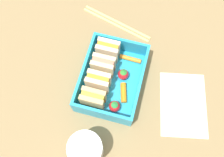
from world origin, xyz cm
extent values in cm
cube|color=olive|center=(0.00, 0.00, -1.00)|extent=(120.00, 120.00, 2.00)
cube|color=#2195C1|center=(0.00, 0.00, 0.60)|extent=(17.33, 12.91, 1.20)
cube|color=#2195C1|center=(0.00, 6.15, 3.42)|extent=(17.33, 0.60, 4.44)
cube|color=#2195C1|center=(0.00, -6.15, 3.42)|extent=(17.33, 0.60, 4.44)
cube|color=#2195C1|center=(-8.37, 0.00, 3.42)|extent=(0.60, 11.71, 4.44)
cube|color=#2195C1|center=(8.37, 0.00, 3.42)|extent=(0.60, 11.71, 4.44)
cube|color=tan|center=(-6.78, 2.50, 3.90)|extent=(0.96, 5.00, 5.40)
cube|color=yellow|center=(-5.83, 2.50, 3.90)|extent=(0.96, 4.60, 4.97)
cube|color=tan|center=(-4.87, 2.50, 3.90)|extent=(0.96, 5.00, 5.40)
cube|color=beige|center=(-2.90, 2.50, 3.90)|extent=(0.96, 5.00, 5.40)
cube|color=orange|center=(-1.94, 2.50, 3.90)|extent=(0.96, 4.60, 4.97)
cube|color=beige|center=(-0.98, 2.50, 3.90)|extent=(0.96, 5.00, 5.40)
cube|color=#D2B98C|center=(0.98, 2.50, 3.90)|extent=(0.96, 5.00, 5.40)
cube|color=#D87259|center=(1.94, 2.50, 3.90)|extent=(0.96, 4.60, 4.97)
cube|color=#D2B98C|center=(2.90, 2.50, 3.90)|extent=(0.96, 5.00, 5.40)
cube|color=beige|center=(4.87, 2.50, 3.90)|extent=(0.96, 5.00, 5.40)
cube|color=orange|center=(5.83, 2.50, 3.90)|extent=(0.96, 4.60, 4.97)
cube|color=beige|center=(6.78, 2.50, 3.90)|extent=(0.96, 5.00, 5.40)
sphere|color=red|center=(-5.86, -2.11, 2.40)|extent=(2.40, 2.40, 2.40)
cone|color=#2C8F40|center=(-5.86, -2.11, 3.90)|extent=(1.44, 1.44, 0.60)
cylinder|color=orange|center=(-2.24, -3.22, 1.84)|extent=(4.51, 2.42, 1.28)
sphere|color=red|center=(1.69, -2.13, 2.41)|extent=(2.43, 2.43, 2.43)
cone|color=#328D34|center=(1.69, -2.13, 3.93)|extent=(1.46, 1.46, 0.60)
cylinder|color=orange|center=(6.20, -2.74, 1.70)|extent=(1.17, 5.05, 1.01)
cylinder|color=tan|center=(15.22, 3.12, 0.35)|extent=(5.70, 18.19, 0.70)
cylinder|color=tan|center=(16.15, 2.86, 0.35)|extent=(5.70, 18.19, 0.70)
cylinder|color=white|center=(-15.96, 0.93, 3.56)|extent=(6.61, 6.61, 7.13)
cube|color=silver|center=(-0.89, -16.59, 0.20)|extent=(16.31, 12.78, 0.40)
camera|label=1|loc=(-18.95, -5.06, 53.74)|focal=40.00mm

